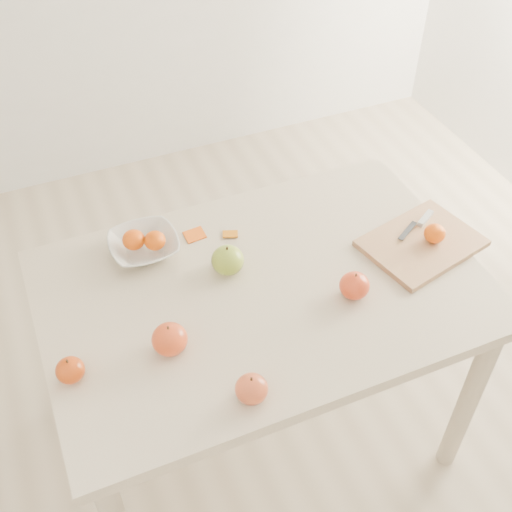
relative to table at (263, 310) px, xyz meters
name	(u,v)px	position (x,y,z in m)	size (l,w,h in m)	color
ground	(261,431)	(0.00, 0.00, -0.65)	(3.50, 3.50, 0.00)	#C6B293
table	(263,310)	(0.00, 0.00, 0.00)	(1.20, 0.80, 0.75)	beige
cutting_board	(422,243)	(0.49, -0.03, 0.11)	(0.33, 0.24, 0.02)	tan
board_tangerine	(435,233)	(0.52, -0.04, 0.14)	(0.06, 0.06, 0.05)	#E04507
fruit_bowl	(144,246)	(-0.26, 0.26, 0.12)	(0.20, 0.20, 0.05)	silver
bowl_tangerine_near	(134,240)	(-0.29, 0.27, 0.15)	(0.06, 0.06, 0.06)	#D04507
bowl_tangerine_far	(155,240)	(-0.23, 0.24, 0.15)	(0.06, 0.06, 0.05)	#D05107
orange_peel_a	(195,236)	(-0.11, 0.26, 0.10)	(0.06, 0.04, 0.00)	#EC5D10
orange_peel_b	(230,235)	(-0.01, 0.23, 0.10)	(0.04, 0.04, 0.00)	#C3680D
paring_knife	(423,220)	(0.54, 0.04, 0.12)	(0.16, 0.09, 0.01)	silver
apple_green	(228,260)	(-0.07, 0.09, 0.14)	(0.09, 0.09, 0.08)	olive
apple_red_c	(252,389)	(-0.17, -0.32, 0.13)	(0.08, 0.08, 0.07)	maroon
apple_red_b	(170,339)	(-0.30, -0.11, 0.14)	(0.09, 0.09, 0.08)	#A20B0B
apple_red_d	(70,370)	(-0.54, -0.10, 0.13)	(0.07, 0.07, 0.06)	#921605
apple_red_e	(354,286)	(0.21, -0.12, 0.14)	(0.08, 0.08, 0.07)	#A41E0F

